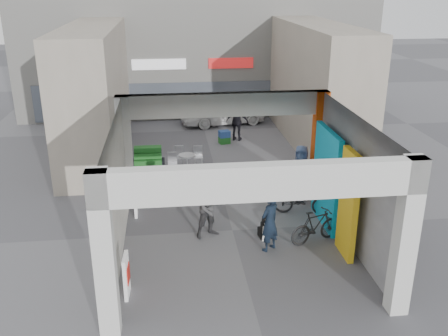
{
  "coord_description": "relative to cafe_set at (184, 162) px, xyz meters",
  "views": [
    {
      "loc": [
        -1.7,
        -12.45,
        6.68
      ],
      "look_at": [
        -0.12,
        1.0,
        1.52
      ],
      "focal_mm": 40.0,
      "sensor_mm": 36.0,
      "label": 1
    }
  ],
  "objects": [
    {
      "name": "bollard_left",
      "position": [
        -0.38,
        -2.56,
        0.2
      ],
      "size": [
        0.09,
        0.09,
        0.96
      ],
      "primitive_type": "cylinder",
      "color": "gray",
      "rests_on": "ground"
    },
    {
      "name": "man_elderly",
      "position": [
        3.62,
        -2.96,
        0.6
      ],
      "size": [
        1.01,
        0.85,
        1.76
      ],
      "primitive_type": "imported",
      "rotation": [
        0.0,
        0.0,
        -0.39
      ],
      "color": "#526BA0",
      "rests_on": "ground"
    },
    {
      "name": "bicycle_front",
      "position": [
        3.39,
        -4.18,
        0.18
      ],
      "size": [
        1.84,
        1.03,
        0.91
      ],
      "primitive_type": "imported",
      "rotation": [
        0.0,
        0.0,
        1.31
      ],
      "color": "black",
      "rests_on": "ground"
    },
    {
      "name": "advert_board_near",
      "position": [
        -1.59,
        -7.78,
        0.23
      ],
      "size": [
        0.12,
        0.55,
        1.0
      ],
      "rotation": [
        0.0,
        0.0,
        -0.05
      ],
      "color": "white",
      "rests_on": "ground"
    },
    {
      "name": "man_with_dog",
      "position": [
        1.96,
        -6.16,
        0.52
      ],
      "size": [
        0.7,
        0.66,
        1.6
      ],
      "primitive_type": "imported",
      "rotation": [
        0.0,
        0.0,
        3.81
      ],
      "color": "black",
      "rests_on": "ground"
    },
    {
      "name": "produce_stand",
      "position": [
        -1.33,
        0.27,
        0.04
      ],
      "size": [
        1.21,
        0.66,
        0.8
      ],
      "rotation": [
        0.0,
        0.0,
        -0.25
      ],
      "color": "black",
      "rests_on": "ground"
    },
    {
      "name": "bollard_center",
      "position": [
        1.2,
        -2.71,
        0.13
      ],
      "size": [
        0.09,
        0.09,
        0.83
      ],
      "primitive_type": "cylinder",
      "color": "gray",
      "rests_on": "ground"
    },
    {
      "name": "man_back_turned",
      "position": [
        0.52,
        -5.24,
        0.57
      ],
      "size": [
        1.01,
        0.92,
        1.71
      ],
      "primitive_type": "imported",
      "rotation": [
        0.0,
        0.0,
        0.39
      ],
      "color": "#3C3C3F",
      "rests_on": "ground"
    },
    {
      "name": "bicycle_rear",
      "position": [
        3.28,
        -5.89,
        0.19
      ],
      "size": [
        1.61,
        0.94,
        0.93
      ],
      "primitive_type": "imported",
      "rotation": [
        0.0,
        0.0,
        1.92
      ],
      "color": "black",
      "rests_on": "ground"
    },
    {
      "name": "border_collie",
      "position": [
        1.95,
        -5.57,
        -0.01
      ],
      "size": [
        0.25,
        0.5,
        0.69
      ],
      "rotation": [
        0.0,
        0.0,
        0.12
      ],
      "color": "black",
      "rests_on": "ground"
    },
    {
      "name": "cafe_set",
      "position": [
        0.0,
        0.0,
        0.0
      ],
      "size": [
        1.31,
        1.06,
        0.79
      ],
      "rotation": [
        0.0,
        0.0,
        0.26
      ],
      "color": "#ACACB1",
      "rests_on": "ground"
    },
    {
      "name": "far_building",
      "position": [
        1.15,
        8.99,
        3.71
      ],
      "size": [
        18.0,
        4.08,
        8.0
      ],
      "color": "silver",
      "rests_on": "ground"
    },
    {
      "name": "arcade_canopy",
      "position": [
        1.69,
        -5.82,
        2.02
      ],
      "size": [
        6.4,
        6.45,
        6.4
      ],
      "color": "silver",
      "rests_on": "ground"
    },
    {
      "name": "bollard_right",
      "position": [
        2.66,
        -2.65,
        0.21
      ],
      "size": [
        0.09,
        0.09,
        0.98
      ],
      "primitive_type": "cylinder",
      "color": "gray",
      "rests_on": "ground"
    },
    {
      "name": "advert_board_far",
      "position": [
        -1.59,
        -3.67,
        0.23
      ],
      "size": [
        0.11,
        0.55,
        1.0
      ],
      "rotation": [
        0.0,
        0.0,
        0.03
      ],
      "color": "white",
      "rests_on": "ground"
    },
    {
      "name": "man_crates",
      "position": [
        2.47,
        3.31,
        0.56
      ],
      "size": [
        1.07,
        0.77,
        1.69
      ],
      "primitive_type": "imported",
      "rotation": [
        0.0,
        0.0,
        2.73
      ],
      "color": "black",
      "rests_on": "ground"
    },
    {
      "name": "ground",
      "position": [
        1.15,
        -5.0,
        -0.28
      ],
      "size": [
        90.0,
        90.0,
        0.0
      ],
      "primitive_type": "plane",
      "color": "#5E5E63",
      "rests_on": "ground"
    },
    {
      "name": "plaza_bldg_right",
      "position": [
        5.65,
        2.5,
        2.22
      ],
      "size": [
        2.0,
        9.0,
        5.0
      ],
      "primitive_type": "cube",
      "color": "#A39687",
      "rests_on": "ground"
    },
    {
      "name": "crate_stack",
      "position": [
        1.86,
        2.95,
        -0.0
      ],
      "size": [
        0.52,
        0.44,
        0.56
      ],
      "rotation": [
        0.0,
        0.0,
        0.23
      ],
      "color": "#1B601B",
      "rests_on": "ground"
    },
    {
      "name": "white_van",
      "position": [
        2.13,
        6.05,
        0.42
      ],
      "size": [
        4.35,
        2.4,
        1.4
      ],
      "primitive_type": "imported",
      "rotation": [
        0.0,
        0.0,
        1.76
      ],
      "color": "white",
      "rests_on": "ground"
    },
    {
      "name": "plaza_bldg_left",
      "position": [
        -3.35,
        2.5,
        2.22
      ],
      "size": [
        2.0,
        9.0,
        5.0
      ],
      "primitive_type": "cube",
      "color": "#A39687",
      "rests_on": "ground"
    }
  ]
}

